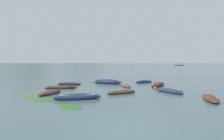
{
  "coord_description": "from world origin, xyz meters",
  "views": [
    {
      "loc": [
        -0.57,
        -9.23,
        3.19
      ],
      "look_at": [
        -2.22,
        54.77,
        0.76
      ],
      "focal_mm": 31.23,
      "sensor_mm": 36.0,
      "label": 1
    }
  ],
  "objects_px": {
    "rowboat_4": "(158,85)",
    "rowboat_9": "(125,86)",
    "rowboat_1": "(169,91)",
    "rowboat_11": "(77,97)",
    "rowboat_3": "(122,92)",
    "rowboat_6": "(61,87)",
    "rowboat_2": "(108,82)",
    "rowboat_8": "(69,84)",
    "ferry_0": "(179,65)",
    "rowboat_7": "(210,98)",
    "rowboat_0": "(144,82)",
    "mooring_buoy": "(155,88)",
    "rowboat_5": "(50,93)"
  },
  "relations": [
    {
      "from": "rowboat_7",
      "to": "rowboat_9",
      "type": "xyz_separation_m",
      "value": [
        -6.83,
        9.16,
        -0.03
      ]
    },
    {
      "from": "rowboat_8",
      "to": "rowboat_11",
      "type": "xyz_separation_m",
      "value": [
        3.42,
        -10.87,
        0.05
      ]
    },
    {
      "from": "rowboat_7",
      "to": "ferry_0",
      "type": "distance_m",
      "value": 211.87
    },
    {
      "from": "rowboat_0",
      "to": "rowboat_9",
      "type": "bearing_deg",
      "value": -121.92
    },
    {
      "from": "rowboat_9",
      "to": "ferry_0",
      "type": "distance_m",
      "value": 205.28
    },
    {
      "from": "rowboat_8",
      "to": "rowboat_9",
      "type": "height_order",
      "value": "rowboat_8"
    },
    {
      "from": "rowboat_5",
      "to": "mooring_buoy",
      "type": "xyz_separation_m",
      "value": [
        11.37,
        3.89,
        -0.05
      ]
    },
    {
      "from": "rowboat_6",
      "to": "rowboat_9",
      "type": "relative_size",
      "value": 1.11
    },
    {
      "from": "rowboat_2",
      "to": "rowboat_7",
      "type": "relative_size",
      "value": 1.2
    },
    {
      "from": "rowboat_2",
      "to": "rowboat_6",
      "type": "height_order",
      "value": "rowboat_2"
    },
    {
      "from": "rowboat_5",
      "to": "rowboat_8",
      "type": "distance_m",
      "value": 8.17
    },
    {
      "from": "rowboat_1",
      "to": "mooring_buoy",
      "type": "xyz_separation_m",
      "value": [
        -0.99,
        2.49,
        -0.07
      ]
    },
    {
      "from": "rowboat_0",
      "to": "rowboat_3",
      "type": "height_order",
      "value": "rowboat_0"
    },
    {
      "from": "rowboat_7",
      "to": "rowboat_6",
      "type": "bearing_deg",
      "value": 155.19
    },
    {
      "from": "ferry_0",
      "to": "rowboat_11",
      "type": "bearing_deg",
      "value": -109.69
    },
    {
      "from": "rowboat_11",
      "to": "ferry_0",
      "type": "distance_m",
      "value": 215.35
    },
    {
      "from": "rowboat_3",
      "to": "rowboat_4",
      "type": "xyz_separation_m",
      "value": [
        5.07,
        6.45,
        0.06
      ]
    },
    {
      "from": "rowboat_1",
      "to": "mooring_buoy",
      "type": "relative_size",
      "value": 4.1
    },
    {
      "from": "rowboat_8",
      "to": "mooring_buoy",
      "type": "bearing_deg",
      "value": -20.46
    },
    {
      "from": "ferry_0",
      "to": "rowboat_2",
      "type": "bearing_deg",
      "value": -110.38
    },
    {
      "from": "rowboat_9",
      "to": "rowboat_11",
      "type": "relative_size",
      "value": 0.84
    },
    {
      "from": "rowboat_8",
      "to": "ferry_0",
      "type": "distance_m",
      "value": 206.39
    },
    {
      "from": "rowboat_4",
      "to": "ferry_0",
      "type": "bearing_deg",
      "value": 71.77
    },
    {
      "from": "rowboat_11",
      "to": "rowboat_7",
      "type": "bearing_deg",
      "value": -0.42
    },
    {
      "from": "rowboat_3",
      "to": "rowboat_6",
      "type": "distance_m",
      "value": 8.15
    },
    {
      "from": "rowboat_1",
      "to": "rowboat_2",
      "type": "bearing_deg",
      "value": 128.81
    },
    {
      "from": "rowboat_6",
      "to": "mooring_buoy",
      "type": "bearing_deg",
      "value": -0.87
    },
    {
      "from": "rowboat_0",
      "to": "mooring_buoy",
      "type": "xyz_separation_m",
      "value": [
        0.33,
        -7.57,
        -0.07
      ]
    },
    {
      "from": "rowboat_9",
      "to": "ferry_0",
      "type": "relative_size",
      "value": 0.37
    },
    {
      "from": "rowboat_2",
      "to": "rowboat_4",
      "type": "height_order",
      "value": "rowboat_2"
    },
    {
      "from": "rowboat_1",
      "to": "rowboat_3",
      "type": "relative_size",
      "value": 1.1
    },
    {
      "from": "rowboat_1",
      "to": "rowboat_9",
      "type": "relative_size",
      "value": 1.04
    },
    {
      "from": "rowboat_2",
      "to": "rowboat_3",
      "type": "xyz_separation_m",
      "value": [
        1.9,
        -9.65,
        -0.1
      ]
    },
    {
      "from": "rowboat_9",
      "to": "rowboat_11",
      "type": "bearing_deg",
      "value": -116.64
    },
    {
      "from": "rowboat_1",
      "to": "rowboat_5",
      "type": "height_order",
      "value": "rowboat_1"
    },
    {
      "from": "rowboat_1",
      "to": "rowboat_4",
      "type": "xyz_separation_m",
      "value": [
        -0.07,
        5.55,
        0.05
      ]
    },
    {
      "from": "rowboat_3",
      "to": "rowboat_9",
      "type": "bearing_deg",
      "value": 83.74
    },
    {
      "from": "rowboat_2",
      "to": "mooring_buoy",
      "type": "height_order",
      "value": "mooring_buoy"
    },
    {
      "from": "rowboat_3",
      "to": "mooring_buoy",
      "type": "xyz_separation_m",
      "value": [
        4.15,
        3.39,
        -0.05
      ]
    },
    {
      "from": "rowboat_1",
      "to": "rowboat_2",
      "type": "distance_m",
      "value": 11.22
    },
    {
      "from": "rowboat_9",
      "to": "rowboat_3",
      "type": "bearing_deg",
      "value": -96.26
    },
    {
      "from": "rowboat_1",
      "to": "rowboat_11",
      "type": "xyz_separation_m",
      "value": [
        -9.04,
        -4.1,
        0.04
      ]
    },
    {
      "from": "rowboat_2",
      "to": "rowboat_1",
      "type": "bearing_deg",
      "value": -51.19
    },
    {
      "from": "rowboat_4",
      "to": "rowboat_11",
      "type": "bearing_deg",
      "value": -132.93
    },
    {
      "from": "rowboat_4",
      "to": "mooring_buoy",
      "type": "bearing_deg",
      "value": -106.75
    },
    {
      "from": "rowboat_4",
      "to": "rowboat_9",
      "type": "bearing_deg",
      "value": -172.61
    },
    {
      "from": "rowboat_2",
      "to": "rowboat_11",
      "type": "xyz_separation_m",
      "value": [
        -2.01,
        -12.84,
        -0.05
      ]
    },
    {
      "from": "rowboat_6",
      "to": "rowboat_3",
      "type": "bearing_deg",
      "value": -25.94
    },
    {
      "from": "rowboat_5",
      "to": "rowboat_8",
      "type": "relative_size",
      "value": 0.94
    },
    {
      "from": "rowboat_4",
      "to": "rowboat_7",
      "type": "xyz_separation_m",
      "value": [
        2.41,
        -9.73,
        -0.06
      ]
    }
  ]
}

